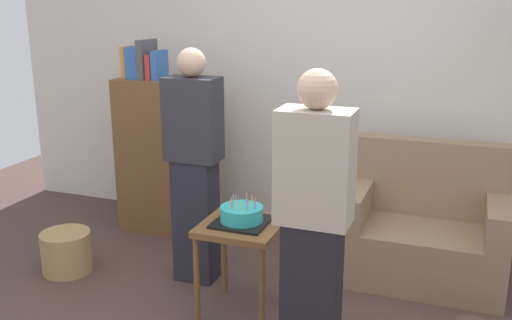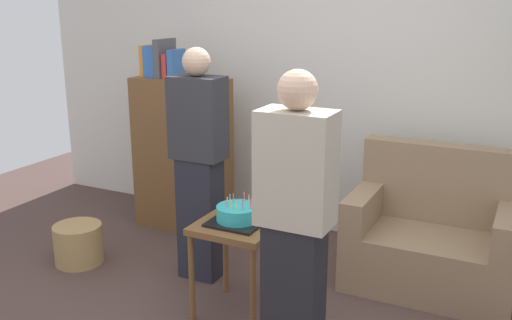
{
  "view_description": "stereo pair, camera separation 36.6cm",
  "coord_description": "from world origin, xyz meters",
  "px_view_note": "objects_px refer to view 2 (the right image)",
  "views": [
    {
      "loc": [
        1.08,
        -2.61,
        1.94
      ],
      "look_at": [
        -0.15,
        0.69,
        0.95
      ],
      "focal_mm": 40.72,
      "sensor_mm": 36.0,
      "label": 1
    },
    {
      "loc": [
        1.42,
        -2.46,
        1.94
      ],
      "look_at": [
        -0.15,
        0.69,
        0.95
      ],
      "focal_mm": 40.72,
      "sensor_mm": 36.0,
      "label": 2
    }
  ],
  "objects_px": {
    "couch": "(432,238)",
    "person_blowing_candles": "(199,165)",
    "bookshelf": "(182,151)",
    "person_holding_cake": "(295,233)",
    "side_table": "(238,237)",
    "birthday_cake": "(238,215)",
    "wicker_basket": "(79,244)"
  },
  "relations": [
    {
      "from": "bookshelf",
      "to": "side_table",
      "type": "xyz_separation_m",
      "value": [
        1.12,
        -1.08,
        -0.16
      ]
    },
    {
      "from": "side_table",
      "to": "person_holding_cake",
      "type": "distance_m",
      "value": 0.8
    },
    {
      "from": "side_table",
      "to": "person_holding_cake",
      "type": "height_order",
      "value": "person_holding_cake"
    },
    {
      "from": "birthday_cake",
      "to": "wicker_basket",
      "type": "xyz_separation_m",
      "value": [
        -1.43,
        0.11,
        -0.52
      ]
    },
    {
      "from": "couch",
      "to": "birthday_cake",
      "type": "relative_size",
      "value": 3.44
    },
    {
      "from": "side_table",
      "to": "person_blowing_candles",
      "type": "distance_m",
      "value": 0.67
    },
    {
      "from": "birthday_cake",
      "to": "bookshelf",
      "type": "bearing_deg",
      "value": 135.94
    },
    {
      "from": "bookshelf",
      "to": "couch",
      "type": "bearing_deg",
      "value": -3.75
    },
    {
      "from": "bookshelf",
      "to": "person_holding_cake",
      "type": "xyz_separation_m",
      "value": [
        1.69,
        -1.55,
        0.15
      ]
    },
    {
      "from": "birthday_cake",
      "to": "person_blowing_candles",
      "type": "bearing_deg",
      "value": 144.51
    },
    {
      "from": "bookshelf",
      "to": "wicker_basket",
      "type": "height_order",
      "value": "bookshelf"
    },
    {
      "from": "couch",
      "to": "bookshelf",
      "type": "xyz_separation_m",
      "value": [
        -2.13,
        0.14,
        0.34
      ]
    },
    {
      "from": "side_table",
      "to": "birthday_cake",
      "type": "bearing_deg",
      "value": 57.15
    },
    {
      "from": "bookshelf",
      "to": "wicker_basket",
      "type": "distance_m",
      "value": 1.15
    },
    {
      "from": "couch",
      "to": "wicker_basket",
      "type": "relative_size",
      "value": 3.06
    },
    {
      "from": "birthday_cake",
      "to": "wicker_basket",
      "type": "relative_size",
      "value": 0.89
    },
    {
      "from": "person_holding_cake",
      "to": "wicker_basket",
      "type": "height_order",
      "value": "person_holding_cake"
    },
    {
      "from": "person_blowing_candles",
      "to": "person_holding_cake",
      "type": "distance_m",
      "value": 1.33
    },
    {
      "from": "birthday_cake",
      "to": "person_blowing_candles",
      "type": "xyz_separation_m",
      "value": [
        -0.48,
        0.34,
        0.17
      ]
    },
    {
      "from": "wicker_basket",
      "to": "couch",
      "type": "bearing_deg",
      "value": 18.9
    },
    {
      "from": "person_blowing_candles",
      "to": "side_table",
      "type": "bearing_deg",
      "value": -57.52
    },
    {
      "from": "bookshelf",
      "to": "birthday_cake",
      "type": "height_order",
      "value": "bookshelf"
    },
    {
      "from": "bookshelf",
      "to": "person_blowing_candles",
      "type": "xyz_separation_m",
      "value": [
        0.64,
        -0.74,
        0.15
      ]
    },
    {
      "from": "person_holding_cake",
      "to": "side_table",
      "type": "bearing_deg",
      "value": -44.85
    },
    {
      "from": "couch",
      "to": "person_blowing_candles",
      "type": "height_order",
      "value": "person_blowing_candles"
    },
    {
      "from": "couch",
      "to": "wicker_basket",
      "type": "xyz_separation_m",
      "value": [
        -2.44,
        -0.83,
        -0.19
      ]
    },
    {
      "from": "birthday_cake",
      "to": "person_holding_cake",
      "type": "xyz_separation_m",
      "value": [
        0.57,
        -0.47,
        0.17
      ]
    },
    {
      "from": "person_blowing_candles",
      "to": "birthday_cake",
      "type": "bearing_deg",
      "value": -57.52
    },
    {
      "from": "bookshelf",
      "to": "person_holding_cake",
      "type": "relative_size",
      "value": 0.99
    },
    {
      "from": "bookshelf",
      "to": "person_blowing_candles",
      "type": "bearing_deg",
      "value": -49.26
    },
    {
      "from": "person_blowing_candles",
      "to": "person_holding_cake",
      "type": "height_order",
      "value": "same"
    },
    {
      "from": "couch",
      "to": "side_table",
      "type": "distance_m",
      "value": 1.4
    }
  ]
}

